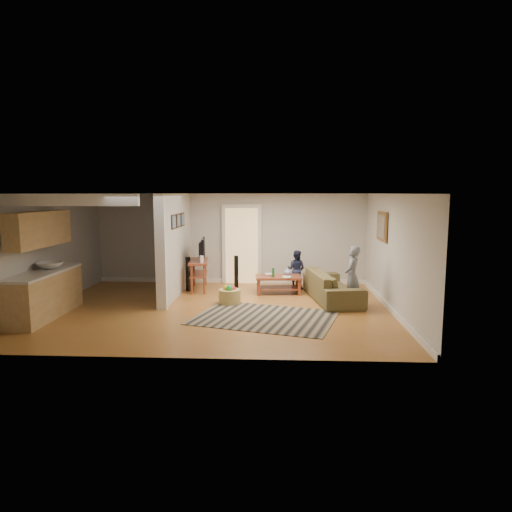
% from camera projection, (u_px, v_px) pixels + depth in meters
% --- Properties ---
extents(ground, '(7.50, 7.50, 0.00)m').
position_uv_depth(ground, '(218.00, 309.00, 9.96)').
color(ground, brown).
rests_on(ground, ground).
extents(room_shell, '(7.54, 6.02, 2.52)m').
position_uv_depth(room_shell, '(172.00, 240.00, 10.23)').
color(room_shell, '#ABA9A4').
rests_on(room_shell, ground).
extents(area_rug, '(3.21, 2.71, 0.01)m').
position_uv_depth(area_rug, '(265.00, 317.00, 9.26)').
color(area_rug, black).
rests_on(area_rug, ground).
extents(sofa, '(1.26, 2.43, 0.68)m').
position_uv_depth(sofa, '(332.00, 300.00, 10.79)').
color(sofa, '#4F3D27').
rests_on(sofa, ground).
extents(coffee_table, '(1.18, 0.74, 0.67)m').
position_uv_depth(coffee_table, '(279.00, 280.00, 11.48)').
color(coffee_table, '#612917').
rests_on(coffee_table, ground).
extents(tv_console, '(0.63, 1.30, 1.07)m').
position_uv_depth(tv_console, '(199.00, 263.00, 11.83)').
color(tv_console, '#612917').
rests_on(tv_console, ground).
extents(speaker_left, '(0.11, 0.11, 1.02)m').
position_uv_depth(speaker_left, '(236.00, 276.00, 11.06)').
color(speaker_left, black).
rests_on(speaker_left, ground).
extents(speaker_right, '(0.12, 0.12, 0.89)m').
position_uv_depth(speaker_right, '(188.00, 274.00, 11.73)').
color(speaker_right, black).
rests_on(speaker_right, ground).
extents(toy_basket, '(0.50, 0.50, 0.45)m').
position_uv_depth(toy_basket, '(230.00, 296.00, 10.41)').
color(toy_basket, '#A68D48').
rests_on(toy_basket, ground).
extents(child, '(0.48, 0.58, 1.36)m').
position_uv_depth(child, '(351.00, 306.00, 10.23)').
color(child, slate).
rests_on(child, ground).
extents(toddler, '(0.60, 0.53, 1.02)m').
position_uv_depth(toddler, '(296.00, 288.00, 12.10)').
color(toddler, '#1D213C').
rests_on(toddler, ground).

